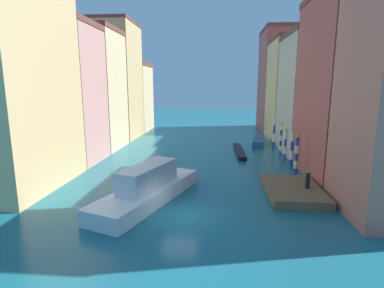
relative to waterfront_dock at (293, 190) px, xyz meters
The scene contains 20 objects.
ground_plane 21.56m from the waterfront_dock, 114.90° to the left, with size 154.00×154.00×0.00m, color #196070.
building_left_0 26.11m from the waterfront_dock, behind, with size 7.68×11.60×19.18m.
building_left_1 27.35m from the waterfront_dock, 158.69° to the left, with size 7.68×7.44×16.30m.
building_left_2 31.19m from the waterfront_dock, 144.25° to the left, with size 7.68×8.51×17.06m.
building_left_3 37.58m from the waterfront_dock, 132.20° to the left, with size 7.68×9.73×19.76m.
building_left_4 44.26m from the waterfront_dock, 123.91° to the left, with size 7.68×9.06×13.71m.
building_right_1 12.32m from the waterfront_dock, 44.23° to the left, with size 7.68×11.52×18.02m.
building_right_2 19.95m from the waterfront_dock, 70.09° to the left, with size 7.68×10.86×16.08m.
building_right_3 30.40m from the waterfront_dock, 77.64° to the left, with size 7.68×10.97×17.00m.
building_right_4 42.00m from the waterfront_dock, 81.17° to the left, with size 7.68×11.76×20.57m.
waterfront_dock is the anchor object (origin of this frame).
person_on_dock 1.52m from the waterfront_dock, 17.31° to the right, with size 0.36×0.36×1.56m.
mooring_pole_0 5.97m from the waterfront_dock, 74.65° to the left, with size 0.38×0.38×4.28m.
mooring_pole_1 8.78m from the waterfront_dock, 78.27° to the left, with size 0.36×0.36×4.40m.
mooring_pole_2 11.91m from the waterfront_dock, 81.45° to the left, with size 0.31×0.31×3.98m.
mooring_pole_3 14.76m from the waterfront_dock, 82.99° to the left, with size 0.36×0.36×4.42m.
mooring_pole_4 18.23m from the waterfront_dock, 85.17° to the left, with size 0.32×0.32×5.17m.
vaporetto_white 12.15m from the waterfront_dock, 168.55° to the right, with size 6.98×12.15×2.94m.
gondola_black 16.01m from the waterfront_dock, 102.45° to the left, with size 1.23×9.16×0.53m.
motorboat_0 22.48m from the waterfront_dock, 89.92° to the left, with size 2.69×6.72×0.88m.
Camera 1 is at (2.59, -19.76, 9.01)m, focal length 27.96 mm.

